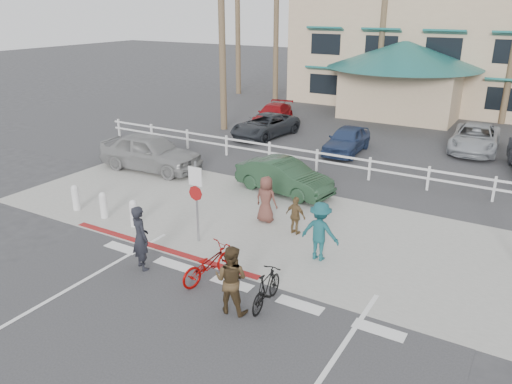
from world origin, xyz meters
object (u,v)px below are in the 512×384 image
Objects in this scene: bike_black at (266,288)px; bike_red at (209,264)px; car_white_sedan at (284,177)px; car_red_compact at (150,152)px; sign_post at (197,198)px.

bike_red is at bearing -12.92° from bike_black.
car_white_sedan is (-3.29, 7.20, 0.18)m from bike_black.
bike_red is 0.38× the size of car_red_compact.
sign_post reaches higher than car_white_sedan.
bike_black is (3.58, -2.01, -0.98)m from sign_post.
car_red_compact is (-6.17, 4.74, -0.64)m from sign_post.
sign_post reaches higher than car_red_compact.
car_white_sedan is at bearing -89.51° from car_red_compact.
bike_red is 10.16m from car_red_compact.
car_red_compact is (-7.82, 6.47, 0.33)m from bike_red.
bike_red is 1.95m from bike_black.
car_red_compact reaches higher than car_white_sedan.
bike_red is (1.65, -1.73, -0.97)m from sign_post.
sign_post is 2.58m from bike_red.
car_red_compact is (-6.46, -0.45, 0.16)m from car_white_sedan.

